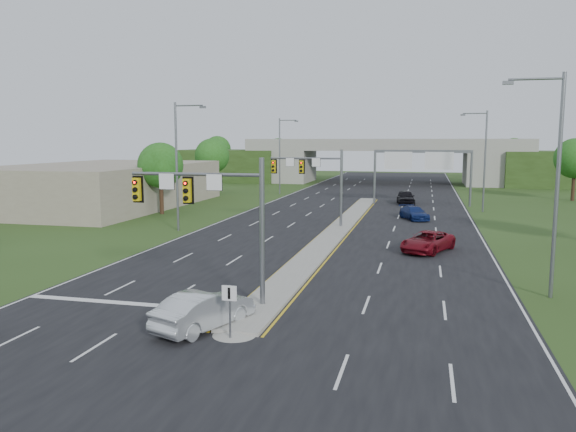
# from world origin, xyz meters

# --- Properties ---
(ground) EXTENTS (240.00, 240.00, 0.00)m
(ground) POSITION_xyz_m (0.00, 0.00, 0.00)
(ground) COLOR #294017
(ground) RESTS_ON ground
(road) EXTENTS (24.00, 160.00, 0.02)m
(road) POSITION_xyz_m (0.00, 35.00, 0.01)
(road) COLOR black
(road) RESTS_ON ground
(median) EXTENTS (2.00, 54.00, 0.16)m
(median) POSITION_xyz_m (0.00, 23.00, 0.10)
(median) COLOR gray
(median) RESTS_ON road
(median_nose) EXTENTS (2.00, 2.00, 0.16)m
(median_nose) POSITION_xyz_m (0.00, -4.00, 0.10)
(median_nose) COLOR gray
(median_nose) RESTS_ON road
(lane_markings) EXTENTS (23.72, 160.00, 0.01)m
(lane_markings) POSITION_xyz_m (-0.60, 28.91, 0.02)
(lane_markings) COLOR gold
(lane_markings) RESTS_ON road
(signal_mast_near) EXTENTS (6.62, 0.60, 7.00)m
(signal_mast_near) POSITION_xyz_m (-2.26, -0.07, 4.73)
(signal_mast_near) COLOR slate
(signal_mast_near) RESTS_ON ground
(signal_mast_far) EXTENTS (6.62, 0.60, 7.00)m
(signal_mast_far) POSITION_xyz_m (-2.26, 24.93, 4.73)
(signal_mast_far) COLOR slate
(signal_mast_far) RESTS_ON ground
(keep_right_sign) EXTENTS (0.60, 0.13, 2.20)m
(keep_right_sign) POSITION_xyz_m (0.00, -4.53, 1.52)
(keep_right_sign) COLOR slate
(keep_right_sign) RESTS_ON ground
(sign_gantry) EXTENTS (11.58, 0.44, 6.67)m
(sign_gantry) POSITION_xyz_m (6.68, 44.92, 5.24)
(sign_gantry) COLOR slate
(sign_gantry) RESTS_ON ground
(overpass) EXTENTS (80.00, 14.00, 8.10)m
(overpass) POSITION_xyz_m (0.00, 80.00, 3.55)
(overpass) COLOR gray
(overpass) RESTS_ON ground
(lightpole_l_mid) EXTENTS (2.85, 0.25, 11.00)m
(lightpole_l_mid) POSITION_xyz_m (-13.30, 20.00, 6.10)
(lightpole_l_mid) COLOR slate
(lightpole_l_mid) RESTS_ON ground
(lightpole_l_far) EXTENTS (2.85, 0.25, 11.00)m
(lightpole_l_far) POSITION_xyz_m (-13.30, 55.00, 6.10)
(lightpole_l_far) COLOR slate
(lightpole_l_far) RESTS_ON ground
(lightpole_r_near) EXTENTS (2.85, 0.25, 11.00)m
(lightpole_r_near) POSITION_xyz_m (13.30, 5.00, 6.10)
(lightpole_r_near) COLOR slate
(lightpole_r_near) RESTS_ON ground
(lightpole_r_far) EXTENTS (2.85, 0.25, 11.00)m
(lightpole_r_far) POSITION_xyz_m (13.30, 40.00, 6.10)
(lightpole_r_far) COLOR slate
(lightpole_r_far) RESTS_ON ground
(tree_l_near) EXTENTS (4.80, 4.80, 7.60)m
(tree_l_near) POSITION_xyz_m (-20.00, 30.00, 5.18)
(tree_l_near) COLOR #382316
(tree_l_near) RESTS_ON ground
(tree_l_mid) EXTENTS (5.20, 5.20, 8.12)m
(tree_l_mid) POSITION_xyz_m (-24.00, 55.00, 5.51)
(tree_l_mid) COLOR #382316
(tree_l_mid) RESTS_ON ground
(tree_r_mid) EXTENTS (5.20, 5.20, 8.12)m
(tree_r_mid) POSITION_xyz_m (26.00, 55.00, 5.51)
(tree_r_mid) COLOR #382316
(tree_r_mid) RESTS_ON ground
(tree_back_a) EXTENTS (6.00, 6.00, 8.85)m
(tree_back_a) POSITION_xyz_m (-38.00, 94.00, 5.84)
(tree_back_a) COLOR #382316
(tree_back_a) RESTS_ON ground
(tree_back_b) EXTENTS (5.60, 5.60, 8.32)m
(tree_back_b) POSITION_xyz_m (-24.00, 94.00, 5.51)
(tree_back_b) COLOR #382316
(tree_back_b) RESTS_ON ground
(tree_back_c) EXTENTS (5.60, 5.60, 8.32)m
(tree_back_c) POSITION_xyz_m (24.00, 94.00, 5.51)
(tree_back_c) COLOR #382316
(tree_back_c) RESTS_ON ground
(commercial_building) EXTENTS (18.00, 30.00, 5.00)m
(commercial_building) POSITION_xyz_m (-30.00, 35.00, 2.50)
(commercial_building) COLOR gray
(commercial_building) RESTS_ON ground
(car_silver) EXTENTS (3.30, 5.06, 1.57)m
(car_silver) POSITION_xyz_m (-1.50, -3.50, 0.81)
(car_silver) COLOR silver
(car_silver) RESTS_ON road
(car_far_a) EXTENTS (4.23, 5.62, 1.42)m
(car_far_a) POSITION_xyz_m (7.55, 15.53, 0.73)
(car_far_a) COLOR maroon
(car_far_a) RESTS_ON road
(car_far_b) EXTENTS (3.47, 4.84, 1.30)m
(car_far_b) POSITION_xyz_m (6.29, 31.90, 0.67)
(car_far_b) COLOR navy
(car_far_b) RESTS_ON road
(car_far_c) EXTENTS (2.56, 5.17, 1.69)m
(car_far_c) POSITION_xyz_m (4.98, 45.65, 0.87)
(car_far_c) COLOR black
(car_far_c) RESTS_ON road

